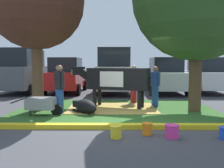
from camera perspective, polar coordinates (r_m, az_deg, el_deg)
ground_plane at (r=7.42m, az=2.84°, el=-8.42°), size 80.00×80.00×0.00m
grass_island at (r=9.23m, az=0.85°, el=-5.78°), size 7.13×5.00×0.02m
curb_yellow at (r=6.63m, az=0.95°, el=-9.44°), size 8.33×0.24×0.12m
hay_bedding at (r=9.47m, az=-0.02°, el=-5.43°), size 3.23×2.44×0.04m
shade_tree_left at (r=9.57m, az=-16.69°, el=17.33°), size 3.36×3.36×5.52m
cow_holstein at (r=9.58m, az=0.81°, el=1.13°), size 3.04×1.43×1.55m
calf_lying at (r=8.57m, az=-6.06°, el=-5.05°), size 1.05×1.24×0.48m
person_handler at (r=10.70m, az=4.88°, el=0.21°), size 0.51×0.34×1.61m
person_visitor_near at (r=10.00m, az=9.65°, el=-0.25°), size 0.34×0.47×1.57m
person_visitor_far at (r=8.60m, az=-11.68°, el=-0.82°), size 0.37×0.43×1.63m
wheelbarrow at (r=8.50m, az=-15.37°, el=-4.26°), size 1.60×0.63×0.63m
bucket_yellow at (r=5.79m, az=0.89°, el=-10.60°), size 0.27×0.27×0.28m
bucket_orange at (r=6.11m, az=7.87°, el=-9.85°), size 0.27×0.27×0.28m
bucket_pink at (r=5.97m, az=13.24°, el=-10.17°), size 0.33×0.33×0.30m
suv_black at (r=15.74m, az=-19.39°, el=2.83°), size 2.16×4.62×2.52m
sedan_red at (r=15.01m, az=-10.22°, el=1.86°), size 2.05×4.42×2.02m
suv_dark_grey at (r=14.52m, az=0.52°, el=2.97°), size 2.16×4.62×2.52m
sedan_silver at (r=14.84m, az=11.87°, el=1.80°), size 2.05×4.42×2.02m
hatchback_white at (r=15.76m, az=20.32°, el=1.77°), size 2.05×4.42×2.02m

